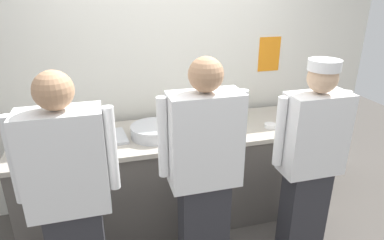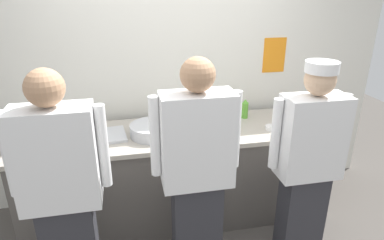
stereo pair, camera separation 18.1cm
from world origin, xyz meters
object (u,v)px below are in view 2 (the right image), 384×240
at_px(chef_near_left, 62,193).
at_px(chefs_knife, 219,120).
at_px(chef_center, 197,173).
at_px(squeeze_bottle_secondary, 300,113).
at_px(plate_stack_rear, 225,131).
at_px(ramekin_red_sauce, 271,127).
at_px(mixing_bowl_steel, 153,130).
at_px(chef_far_right, 308,164).
at_px(squeeze_bottle_primary, 245,109).
at_px(ramekin_orange_sauce, 293,125).
at_px(sheet_tray, 99,137).
at_px(plate_stack_front, 182,121).

relative_size(chef_near_left, chefs_knife, 6.23).
bearing_deg(chef_center, squeeze_bottle_secondary, 32.05).
distance_m(plate_stack_rear, ramekin_red_sauce, 0.44).
bearing_deg(mixing_bowl_steel, chef_far_right, -32.52).
bearing_deg(chef_far_right, plate_stack_rear, 128.71).
height_order(chef_near_left, squeeze_bottle_primary, chef_near_left).
xyz_separation_m(chef_center, mixing_bowl_steel, (-0.24, 0.70, 0.05)).
bearing_deg(squeeze_bottle_secondary, plate_stack_rear, -170.21).
distance_m(chef_near_left, squeeze_bottle_secondary, 2.20).
distance_m(squeeze_bottle_secondary, ramekin_red_sauce, 0.37).
bearing_deg(plate_stack_rear, chef_near_left, -153.03).
height_order(chef_far_right, ramekin_orange_sauce, chef_far_right).
relative_size(chef_far_right, mixing_bowl_steel, 4.16).
bearing_deg(mixing_bowl_steel, ramekin_orange_sauce, -3.34).
height_order(mixing_bowl_steel, ramekin_red_sauce, mixing_bowl_steel).
bearing_deg(chef_near_left, squeeze_bottle_primary, 32.04).
bearing_deg(sheet_tray, ramekin_red_sauce, -4.96).
bearing_deg(ramekin_orange_sauce, plate_stack_front, 165.37).
xyz_separation_m(plate_stack_front, mixing_bowl_steel, (-0.29, -0.18, 0.01)).
bearing_deg(ramekin_red_sauce, plate_stack_rear, -177.92).
bearing_deg(ramekin_red_sauce, chefs_knife, 143.15).
xyz_separation_m(ramekin_red_sauce, chefs_knife, (-0.40, 0.30, -0.01)).
height_order(chef_far_right, squeeze_bottle_secondary, chef_far_right).
relative_size(plate_stack_rear, ramekin_orange_sauce, 1.93).
bearing_deg(squeeze_bottle_secondary, ramekin_red_sauce, -160.79).
bearing_deg(chef_near_left, ramekin_orange_sauce, 19.32).
bearing_deg(squeeze_bottle_primary, plate_stack_front, -175.51).
distance_m(mixing_bowl_steel, ramekin_red_sauce, 1.07).
relative_size(chef_center, squeeze_bottle_secondary, 8.83).
relative_size(plate_stack_front, ramekin_red_sauce, 2.07).
relative_size(chef_near_left, plate_stack_front, 7.80).
height_order(chef_near_left, plate_stack_rear, chef_near_left).
height_order(plate_stack_rear, squeeze_bottle_primary, squeeze_bottle_primary).
relative_size(plate_stack_front, mixing_bowl_steel, 0.55).
height_order(plate_stack_front, squeeze_bottle_primary, squeeze_bottle_primary).
bearing_deg(chef_near_left, chef_far_right, 1.90).
height_order(chef_near_left, squeeze_bottle_secondary, chef_near_left).
distance_m(chef_near_left, plate_stack_rear, 1.42).
height_order(ramekin_orange_sauce, chefs_knife, ramekin_orange_sauce).
xyz_separation_m(ramekin_red_sauce, ramekin_orange_sauce, (0.22, 0.02, -0.00)).
xyz_separation_m(chef_far_right, plate_stack_rear, (-0.47, 0.59, 0.05)).
bearing_deg(mixing_bowl_steel, plate_stack_front, 32.00).
xyz_separation_m(chef_near_left, mixing_bowl_steel, (0.65, 0.75, 0.06)).
bearing_deg(mixing_bowl_steel, plate_stack_rear, -9.80).
xyz_separation_m(chef_near_left, plate_stack_front, (0.94, 0.94, 0.04)).
bearing_deg(squeeze_bottle_secondary, plate_stack_front, 172.09).
xyz_separation_m(chef_center, squeeze_bottle_primary, (0.69, 0.94, 0.09)).
xyz_separation_m(chef_center, ramekin_red_sauce, (0.83, 0.61, 0.01)).
distance_m(chef_center, sheet_tray, 1.02).
relative_size(plate_stack_front, sheet_tray, 0.49).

